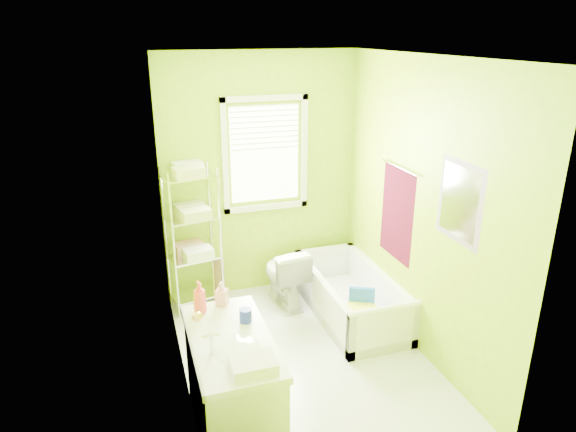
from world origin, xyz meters
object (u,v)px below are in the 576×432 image
object	(u,v)px
bathtub	(351,302)
toilet	(284,275)
wire_shelf_unit	(194,223)
vanity	(233,384)

from	to	relation	value
bathtub	toilet	distance (m)	0.75
bathtub	wire_shelf_unit	xyz separation A→B (m)	(-1.46, 0.69, 0.79)
bathtub	wire_shelf_unit	bearing A→B (deg)	154.67
bathtub	vanity	size ratio (longest dim) A/B	1.41
vanity	wire_shelf_unit	bearing A→B (deg)	89.21
bathtub	wire_shelf_unit	size ratio (longest dim) A/B	0.97
wire_shelf_unit	toilet	bearing A→B (deg)	-15.38
bathtub	wire_shelf_unit	distance (m)	1.80
toilet	vanity	world-z (taller)	vanity
vanity	wire_shelf_unit	distance (m)	2.00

